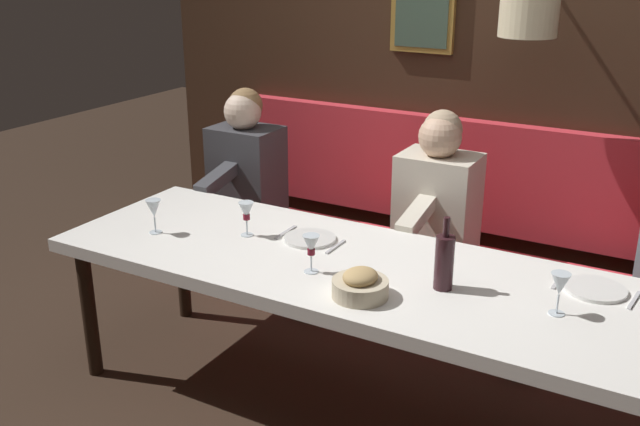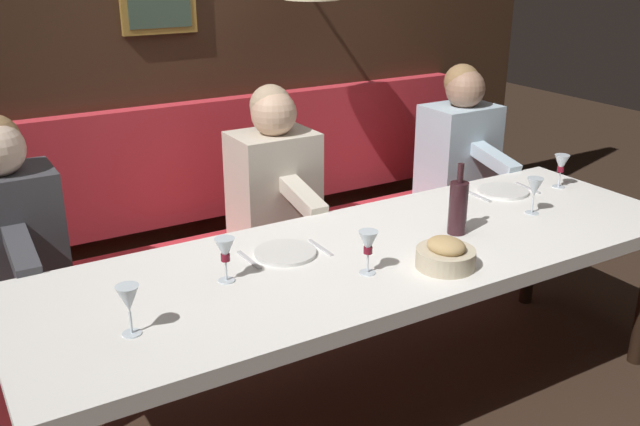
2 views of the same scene
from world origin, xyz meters
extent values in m
plane|color=#332319|center=(0.00, 0.00, 0.00)|extent=(12.00, 12.00, 0.00)
cube|color=white|center=(0.00, 0.00, 0.71)|extent=(0.90, 2.77, 0.06)
cylinder|color=black|center=(0.35, -1.29, 0.34)|extent=(0.07, 0.07, 0.68)
cylinder|color=black|center=(0.35, 1.29, 0.34)|extent=(0.07, 0.07, 0.68)
cube|color=red|center=(0.89, 0.00, 0.23)|extent=(0.52, 2.97, 0.45)
cube|color=#382316|center=(1.48, 0.00, 1.45)|extent=(0.10, 4.17, 2.90)
cube|color=red|center=(1.39, 0.00, 0.77)|extent=(0.10, 2.97, 0.64)
cube|color=silver|center=(0.89, -1.20, 0.73)|extent=(0.30, 0.40, 0.56)
sphere|color=#A37A60|center=(0.87, -1.20, 1.11)|extent=(0.22, 0.22, 0.22)
sphere|color=#937047|center=(0.90, -1.20, 1.14)|extent=(0.20, 0.20, 0.20)
cube|color=silver|center=(0.60, -1.20, 0.77)|extent=(0.33, 0.09, 0.14)
cube|color=beige|center=(0.89, -0.01, 0.73)|extent=(0.30, 0.40, 0.56)
sphere|color=#D1A889|center=(0.87, -0.01, 1.11)|extent=(0.22, 0.22, 0.22)
sphere|color=tan|center=(0.90, -0.01, 1.14)|extent=(0.20, 0.20, 0.20)
cube|color=beige|center=(0.60, -0.01, 0.77)|extent=(0.33, 0.09, 0.14)
cube|color=#3D3D42|center=(0.89, 1.20, 0.73)|extent=(0.30, 0.40, 0.56)
cube|color=#3D3D42|center=(0.60, 1.20, 0.77)|extent=(0.33, 0.09, 0.14)
cylinder|color=silver|center=(0.14, 0.32, 0.75)|extent=(0.24, 0.24, 0.01)
cube|color=silver|center=(0.12, 0.18, 0.74)|extent=(0.17, 0.01, 0.01)
cube|color=silver|center=(0.16, 0.47, 0.74)|extent=(0.18, 0.02, 0.01)
cylinder|color=white|center=(0.24, -0.92, 0.75)|extent=(0.24, 0.24, 0.01)
cube|color=silver|center=(0.22, -1.06, 0.74)|extent=(0.17, 0.03, 0.01)
cube|color=silver|center=(0.26, -0.77, 0.74)|extent=(0.18, 0.02, 0.01)
cylinder|color=silver|center=(0.04, 0.61, 0.74)|extent=(0.06, 0.06, 0.00)
cylinder|color=silver|center=(0.04, 0.61, 0.78)|extent=(0.01, 0.01, 0.07)
cone|color=silver|center=(0.04, 0.61, 0.86)|extent=(0.07, 0.07, 0.08)
cylinder|color=maroon|center=(0.04, 0.61, 0.83)|extent=(0.03, 0.03, 0.03)
cylinder|color=silver|center=(-0.14, 1.01, 0.74)|extent=(0.06, 0.06, 0.00)
cylinder|color=silver|center=(-0.14, 1.01, 0.78)|extent=(0.01, 0.01, 0.07)
cone|color=silver|center=(-0.14, 1.01, 0.86)|extent=(0.07, 0.07, 0.08)
cylinder|color=silver|center=(-0.03, -0.83, 0.74)|extent=(0.06, 0.06, 0.00)
cylinder|color=silver|center=(-0.03, -0.83, 0.78)|extent=(0.01, 0.01, 0.07)
cone|color=silver|center=(-0.03, -0.83, 0.86)|extent=(0.07, 0.07, 0.08)
cylinder|color=silver|center=(-0.16, 0.14, 0.74)|extent=(0.06, 0.06, 0.00)
cylinder|color=silver|center=(-0.16, 0.14, 0.78)|extent=(0.01, 0.01, 0.07)
cone|color=silver|center=(-0.16, 0.14, 0.86)|extent=(0.07, 0.07, 0.08)
cylinder|color=maroon|center=(-0.16, 0.14, 0.83)|extent=(0.03, 0.03, 0.02)
cylinder|color=silver|center=(0.16, -1.21, 0.74)|extent=(0.06, 0.06, 0.00)
cylinder|color=silver|center=(0.16, -1.21, 0.78)|extent=(0.01, 0.01, 0.07)
cone|color=silver|center=(0.16, -1.21, 0.86)|extent=(0.07, 0.07, 0.08)
cylinder|color=maroon|center=(0.16, -1.21, 0.83)|extent=(0.03, 0.03, 0.03)
cylinder|color=#33191E|center=(-0.03, -0.38, 0.85)|extent=(0.08, 0.08, 0.22)
cylinder|color=#33191E|center=(-0.03, -0.38, 1.00)|extent=(0.03, 0.03, 0.08)
cylinder|color=beige|center=(-0.26, -0.13, 0.78)|extent=(0.22, 0.22, 0.07)
ellipsoid|color=tan|center=(-0.26, -0.13, 0.83)|extent=(0.15, 0.13, 0.06)
camera|label=1|loc=(-2.51, -1.23, 2.01)|focal=40.53mm
camera|label=2|loc=(-2.04, 1.47, 1.86)|focal=39.34mm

